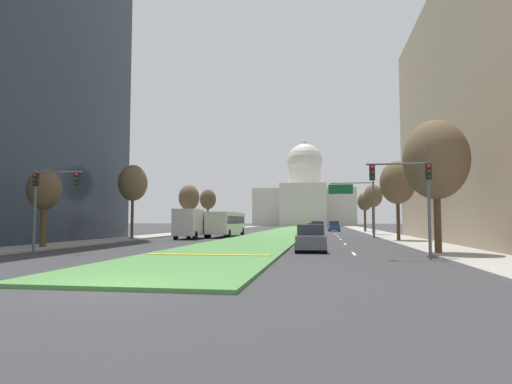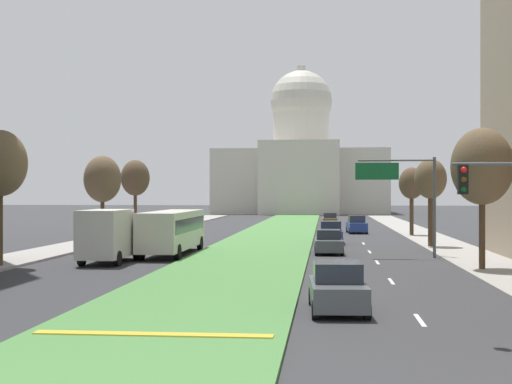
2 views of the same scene
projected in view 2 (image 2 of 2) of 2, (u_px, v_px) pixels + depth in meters
The scene contains 21 objects.
ground_plane at pixel (280, 231), 79.58m from camera, with size 307.93×307.93×0.00m, color #333335.
grass_median at pixel (275, 234), 72.62m from camera, with size 7.75×125.97×0.14m, color #4C8442.
median_curb_nose at pixel (153, 334), 21.02m from camera, with size 6.97×0.50×0.04m, color gold.
lane_dashes_right at pixel (365, 246), 57.61m from camera, with size 0.16×65.18×0.01m.
sidewalk_left at pixel (115, 238), 67.00m from camera, with size 4.00×125.97×0.15m, color #9E9991.
sidewalk_right at pixel (432, 239), 64.30m from camera, with size 4.00×125.97×0.15m, color #9E9991.
capitol_building at pixel (301, 166), 148.44m from camera, with size 34.22×26.29×29.92m.
overhead_guide_sign at pixel (405, 186), 47.35m from camera, with size 5.18×0.20×6.50m.
street_tree_left_mid at pixel (0, 164), 40.85m from camera, with size 2.98×2.98×7.72m.
street_tree_right_mid at pixel (482, 167), 39.10m from camera, with size 3.30×3.30×7.68m.
street_tree_left_far at pixel (102, 179), 59.48m from camera, with size 3.03×3.03×7.20m.
street_tree_right_far at pixel (430, 180), 55.30m from camera, with size 2.42×2.42×6.77m.
street_tree_left_distant at pixel (135, 178), 72.03m from camera, with size 2.82×2.82×7.42m.
street_tree_right_distant at pixel (412, 184), 70.07m from camera, with size 2.42×2.42×6.61m.
sedan_lead_stopped at pixel (338, 289), 25.96m from camera, with size 2.16×4.26×1.75m.
sedan_midblock at pixel (329, 242), 50.39m from camera, with size 2.00×4.45×1.65m.
sedan_distant at pixel (331, 233), 60.16m from camera, with size 1.92×4.53×1.85m.
sedan_far_horizon at pixel (357, 225), 75.38m from camera, with size 2.12×4.24×1.83m.
sedan_very_far at pixel (330, 220), 92.14m from camera, with size 1.87×4.69×1.64m.
box_truck_delivery at pixel (110, 235), 43.82m from camera, with size 2.40×6.40×3.20m.
city_bus at pixel (172, 229), 49.56m from camera, with size 2.62×11.00×2.95m.
Camera 2 is at (4.95, -9.49, 4.25)m, focal length 51.40 mm.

